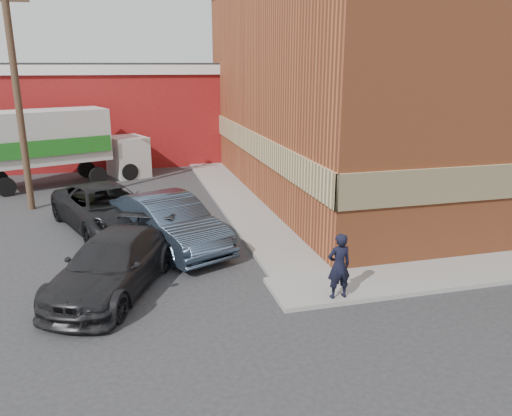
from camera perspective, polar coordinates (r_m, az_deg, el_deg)
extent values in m
plane|color=#28282B|center=(13.39, 2.92, -8.21)|extent=(90.00, 90.00, 0.00)
cube|color=#A64F2A|center=(24.01, 16.34, 13.05)|extent=(14.00, 18.00, 9.00)
cube|color=#CDB57E|center=(21.51, -0.60, 7.50)|extent=(0.08, 18.16, 1.00)
cube|color=gray|center=(21.76, -2.78, 1.56)|extent=(1.80, 18.00, 0.12)
cube|color=maroon|center=(31.83, -19.09, 9.78)|extent=(16.00, 8.00, 5.00)
cube|color=silver|center=(31.69, -19.55, 14.72)|extent=(16.30, 8.30, 0.50)
cube|color=black|center=(31.69, -19.60, 15.26)|extent=(16.00, 8.00, 0.10)
cylinder|color=brown|center=(20.97, -25.65, 11.79)|extent=(0.26, 0.26, 9.00)
cube|color=brown|center=(21.06, -26.76, 20.46)|extent=(1.60, 0.10, 0.10)
imported|color=black|center=(12.01, 9.46, -6.55)|extent=(0.60, 0.40, 1.61)
imported|color=#2D3B4C|center=(15.57, -9.92, -1.67)|extent=(3.59, 5.28, 1.65)
imported|color=black|center=(17.91, -16.69, 0.01)|extent=(4.34, 6.00, 1.52)
imported|color=black|center=(13.03, -16.05, -6.20)|extent=(3.82, 5.21, 1.40)
cube|color=#BBBCB7|center=(25.06, -23.02, 7.53)|extent=(5.91, 3.96, 2.38)
cube|color=#1E6E1D|center=(24.04, -22.33, 6.41)|extent=(4.98, 1.86, 0.73)
cube|color=#BBBCB7|center=(26.23, -15.10, 5.64)|extent=(2.24, 2.46, 2.01)
cylinder|color=black|center=(24.15, -26.67, 2.16)|extent=(0.87, 0.54, 0.82)
cylinder|color=black|center=(25.00, -17.59, 3.56)|extent=(0.87, 0.54, 0.82)
cylinder|color=black|center=(26.72, -18.82, 4.22)|extent=(0.87, 0.54, 0.82)
cylinder|color=black|center=(25.50, -14.27, 4.05)|extent=(0.87, 0.54, 0.82)
cylinder|color=black|center=(27.19, -15.69, 4.67)|extent=(0.87, 0.54, 0.82)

